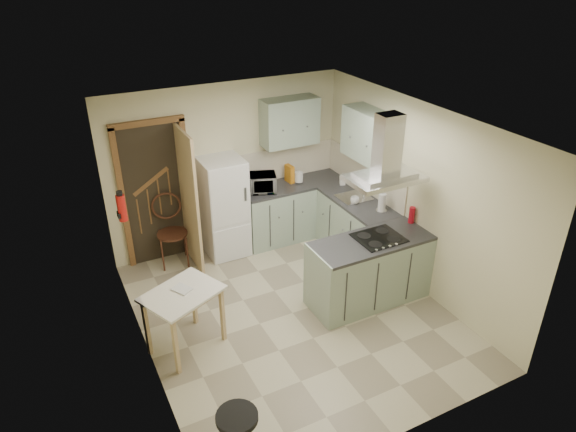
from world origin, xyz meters
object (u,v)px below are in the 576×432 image
bentwood_chair (172,234)px  extractor_hood (385,178)px  drop_leaf_table (185,320)px  microwave (259,183)px  peninsula (370,270)px  fridge (224,207)px

bentwood_chair → extractor_hood: bearing=-32.9°
drop_leaf_table → extractor_hood: bearing=-28.8°
bentwood_chair → microwave: microwave is taller
drop_leaf_table → bentwood_chair: bentwood_chair is taller
extractor_hood → microwave: size_ratio=1.85×
peninsula → bentwood_chair: bentwood_chair is taller
bentwood_chair → microwave: (1.36, -0.06, 0.55)m
extractor_hood → bentwood_chair: extractor_hood is taller
microwave → fridge: bearing=-161.8°
fridge → drop_leaf_table: fridge is taller
extractor_hood → microwave: 2.21m
fridge → microwave: fridge is taller
fridge → peninsula: fridge is taller
fridge → drop_leaf_table: (-1.17, -1.78, -0.37)m
drop_leaf_table → microwave: 2.56m
extractor_hood → drop_leaf_table: (-2.50, 0.20, -1.34)m
peninsula → extractor_hood: bearing=0.0°
extractor_hood → microwave: (-0.76, 1.96, -0.69)m
extractor_hood → bentwood_chair: 3.18m
extractor_hood → bentwood_chair: bearing=136.4°
peninsula → microwave: size_ratio=3.18×
extractor_hood → drop_leaf_table: size_ratio=1.10×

